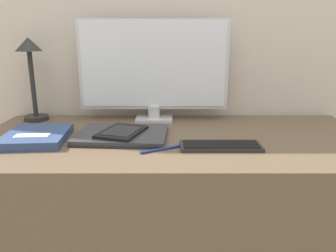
{
  "coord_description": "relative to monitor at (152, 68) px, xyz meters",
  "views": [
    {
      "loc": [
        -0.03,
        -0.94,
        1.12
      ],
      "look_at": [
        -0.02,
        0.14,
        0.81
      ],
      "focal_mm": 35.0,
      "sensor_mm": 36.0,
      "label": 1
    }
  ],
  "objects": [
    {
      "name": "desk_lamp",
      "position": [
        -0.52,
        -0.0,
        0.01
      ],
      "size": [
        0.11,
        0.11,
        0.35
      ],
      "color": "#282828",
      "rests_on": "desk"
    },
    {
      "name": "pen",
      "position": [
        0.04,
        -0.4,
        -0.22
      ],
      "size": [
        0.13,
        0.08,
        0.01
      ],
      "color": "navy",
      "rests_on": "desk"
    },
    {
      "name": "laptop",
      "position": [
        -0.11,
        -0.26,
        -0.22
      ],
      "size": [
        0.34,
        0.26,
        0.02
      ],
      "color": "#232328",
      "rests_on": "desk"
    },
    {
      "name": "notebook",
      "position": [
        -0.41,
        -0.3,
        -0.21
      ],
      "size": [
        0.23,
        0.26,
        0.03
      ],
      "color": "#334775",
      "rests_on": "desk"
    },
    {
      "name": "wall_back",
      "position": [
        0.09,
        0.11,
        0.22
      ],
      "size": [
        3.6,
        0.05,
        2.4
      ],
      "color": "beige",
      "rests_on": "ground_plane"
    },
    {
      "name": "ereader",
      "position": [
        -0.11,
        -0.27,
        -0.2
      ],
      "size": [
        0.19,
        0.22,
        0.01
      ],
      "color": "black",
      "rests_on": "laptop"
    },
    {
      "name": "desk",
      "position": [
        0.09,
        -0.25,
        -0.6
      ],
      "size": [
        1.47,
        0.66,
        0.75
      ],
      "color": "brown",
      "rests_on": "ground_plane"
    },
    {
      "name": "keyboard",
      "position": [
        0.24,
        -0.37,
        -0.22
      ],
      "size": [
        0.27,
        0.1,
        0.01
      ],
      "color": "#282828",
      "rests_on": "desk"
    },
    {
      "name": "monitor",
      "position": [
        0.0,
        0.0,
        0.0
      ],
      "size": [
        0.64,
        0.11,
        0.43
      ],
      "color": "silver",
      "rests_on": "desk"
    }
  ]
}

